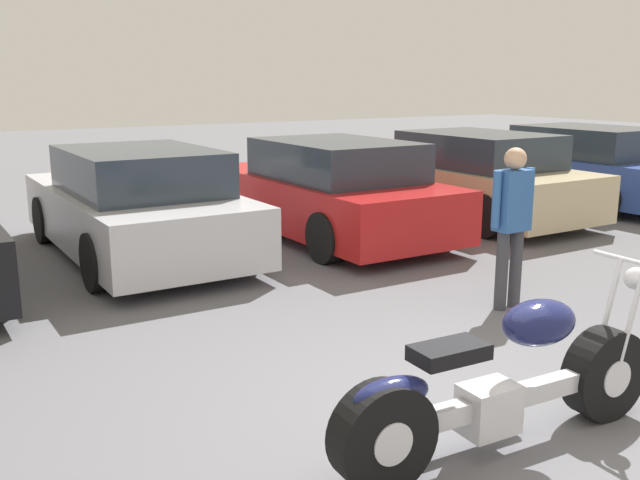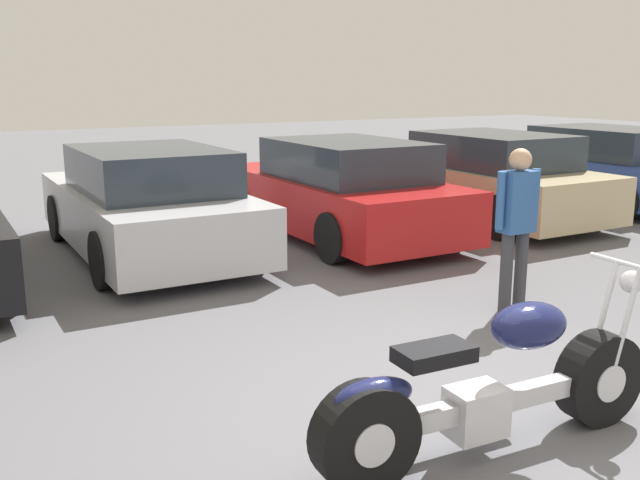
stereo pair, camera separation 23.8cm
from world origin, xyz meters
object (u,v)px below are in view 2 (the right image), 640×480
at_px(parked_car_red, 340,191).
at_px(parked_car_champagne, 483,178).
at_px(person_standing, 517,217).
at_px(motorcycle, 489,389).
at_px(parked_car_silver, 147,204).
at_px(parked_car_blue, 597,168).

xyz_separation_m(parked_car_red, parked_car_champagne, (2.69, 0.01, 0.00)).
relative_size(parked_car_red, person_standing, 2.77).
relative_size(motorcycle, person_standing, 1.51).
bearing_deg(motorcycle, parked_car_silver, 93.34).
bearing_deg(parked_car_silver, person_standing, -58.56).
bearing_deg(parked_car_champagne, person_standing, -128.39).
bearing_deg(parked_car_silver, parked_car_blue, -1.52).
bearing_deg(parked_car_blue, parked_car_red, -179.42).
relative_size(parked_car_champagne, person_standing, 2.77).
distance_m(parked_car_blue, person_standing, 6.79).
height_order(parked_car_blue, person_standing, person_standing).
distance_m(parked_car_silver, person_standing, 4.67).
distance_m(parked_car_silver, parked_car_red, 2.70).
distance_m(motorcycle, parked_car_red, 6.13).
distance_m(parked_car_champagne, parked_car_blue, 2.69).
bearing_deg(parked_car_red, parked_car_champagne, 0.31).
xyz_separation_m(motorcycle, parked_car_silver, (-0.35, 5.92, 0.24)).
distance_m(parked_car_red, parked_car_blue, 5.38).
xyz_separation_m(parked_car_silver, person_standing, (2.43, -3.98, 0.28)).
bearing_deg(parked_car_red, parked_car_blue, 0.58).
xyz_separation_m(parked_car_red, person_standing, (-0.26, -3.71, 0.28)).
bearing_deg(person_standing, parked_car_red, 86.00).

